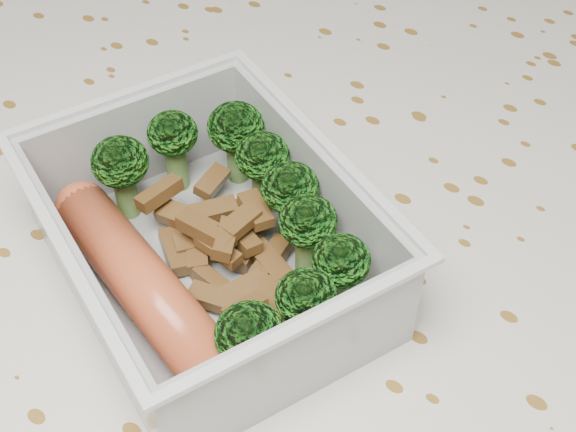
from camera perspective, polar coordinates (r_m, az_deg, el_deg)
The scene contains 6 objects.
dining_table at distance 0.48m, azimuth 0.18°, elevation -9.26°, with size 1.40×0.90×0.75m.
tablecloth at distance 0.44m, azimuth 0.19°, elevation -5.52°, with size 1.46×0.96×0.19m.
lunch_container at distance 0.38m, azimuth -5.66°, elevation -2.45°, with size 0.21×0.18×0.06m.
broccoli_florets at distance 0.38m, azimuth -2.79°, elevation 0.58°, with size 0.15×0.12×0.05m.
meat_pile at distance 0.39m, azimuth -4.56°, elevation -2.20°, with size 0.10×0.07×0.03m.
sausage at distance 0.37m, azimuth -10.16°, elevation -4.89°, with size 0.15×0.06×0.03m.
Camera 1 is at (0.17, -0.21, 1.06)m, focal length 50.00 mm.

